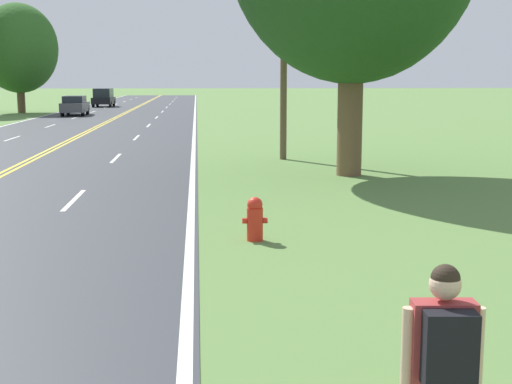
{
  "coord_description": "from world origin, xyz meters",
  "views": [
    {
      "loc": [
        5.92,
        -0.59,
        2.9
      ],
      "look_at": [
        6.95,
        11.94,
        0.88
      ],
      "focal_mm": 50.0,
      "sensor_mm": 36.0,
      "label": 1
    }
  ],
  "objects": [
    {
      "name": "car_black_van_mid_near",
      "position": [
        -3.43,
        72.59,
        0.96
      ],
      "size": [
        1.99,
        3.96,
        1.84
      ],
      "rotation": [
        0.0,
        0.0,
        1.54
      ],
      "color": "black",
      "rests_on": "ground"
    },
    {
      "name": "hitchhiker_person",
      "position": [
        7.57,
        3.89,
        1.02
      ],
      "size": [
        0.57,
        0.42,
        1.67
      ],
      "rotation": [
        0.0,
        0.0,
        1.5
      ],
      "color": "navy",
      "rests_on": "ground"
    },
    {
      "name": "car_dark_grey_sedan_approaching",
      "position": [
        -3.5,
        55.9,
        0.8
      ],
      "size": [
        1.84,
        4.68,
        1.52
      ],
      "rotation": [
        0.0,
        0.0,
        1.6
      ],
      "color": "black",
      "rests_on": "ground"
    },
    {
      "name": "tree_left_verge",
      "position": [
        -8.7,
        60.72,
        5.31
      ],
      "size": [
        6.38,
        6.38,
        8.99
      ],
      "color": "brown",
      "rests_on": "ground"
    },
    {
      "name": "fire_hydrant",
      "position": [
        6.93,
        11.91,
        0.4
      ],
      "size": [
        0.45,
        0.29,
        0.8
      ],
      "color": "red",
      "rests_on": "ground"
    },
    {
      "name": "utility_pole_midground",
      "position": [
        9.0,
        24.77,
        4.54
      ],
      "size": [
        1.8,
        0.24,
        8.77
      ],
      "color": "brown",
      "rests_on": "ground"
    }
  ]
}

